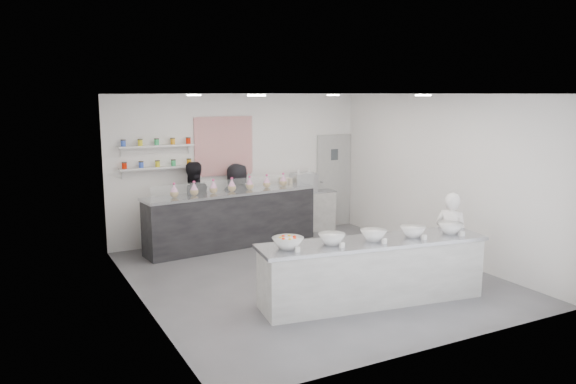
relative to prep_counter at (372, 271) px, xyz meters
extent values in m
plane|color=#515156|center=(-0.23, 1.41, -0.46)|extent=(6.00, 6.00, 0.00)
plane|color=white|center=(-0.23, 1.41, 2.54)|extent=(6.00, 6.00, 0.00)
plane|color=white|center=(-0.23, 4.41, 1.04)|extent=(5.50, 0.00, 5.50)
plane|color=white|center=(-2.98, 1.41, 1.04)|extent=(0.00, 6.00, 6.00)
plane|color=white|center=(2.52, 1.41, 1.04)|extent=(0.00, 6.00, 6.00)
cube|color=#9E9E9C|center=(2.07, 4.38, 0.59)|extent=(0.88, 0.04, 2.10)
cube|color=#B02F35|center=(-0.58, 4.39, 1.49)|extent=(1.25, 0.03, 1.20)
cube|color=silver|center=(-1.98, 4.31, 1.14)|extent=(1.45, 0.22, 0.04)
cube|color=silver|center=(-1.98, 4.31, 1.56)|extent=(1.45, 0.22, 0.04)
cylinder|color=white|center=(-1.63, 0.41, 2.52)|extent=(0.24, 0.24, 0.02)
cylinder|color=white|center=(1.17, 0.41, 2.52)|extent=(0.24, 0.24, 0.02)
cylinder|color=white|center=(-1.63, 3.01, 2.52)|extent=(0.24, 0.24, 0.02)
cylinder|color=white|center=(1.17, 3.01, 2.52)|extent=(0.24, 0.24, 0.02)
cube|color=#A6A6A0|center=(0.00, 0.00, 0.00)|extent=(3.47, 1.25, 0.93)
cube|color=black|center=(-0.66, 3.78, 0.09)|extent=(3.62, 1.02, 1.11)
cube|color=white|center=(-0.63, 3.47, 0.79)|extent=(3.50, 0.38, 0.30)
cube|color=#A6A6A0|center=(1.32, 4.19, -0.02)|extent=(1.19, 0.38, 0.89)
cube|color=#93969E|center=(1.18, 4.19, 0.63)|extent=(0.53, 0.36, 0.40)
imported|color=white|center=(1.63, 0.15, 0.27)|extent=(0.54, 0.63, 1.47)
imported|color=black|center=(-1.39, 4.03, 0.39)|extent=(0.88, 0.71, 1.71)
imported|color=black|center=(-0.45, 4.03, 0.35)|extent=(0.83, 0.58, 1.63)
camera|label=1|loc=(-4.69, -6.37, 2.53)|focal=35.00mm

